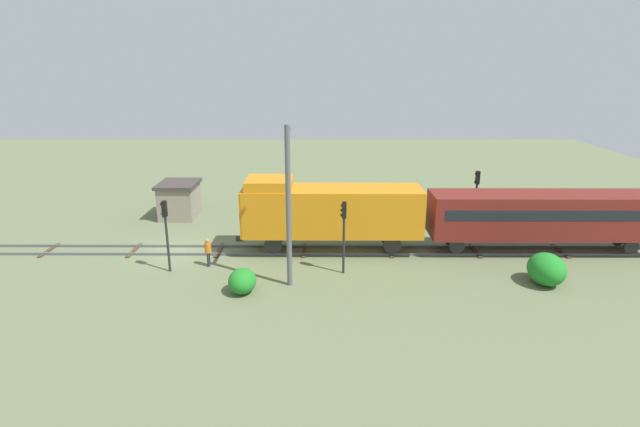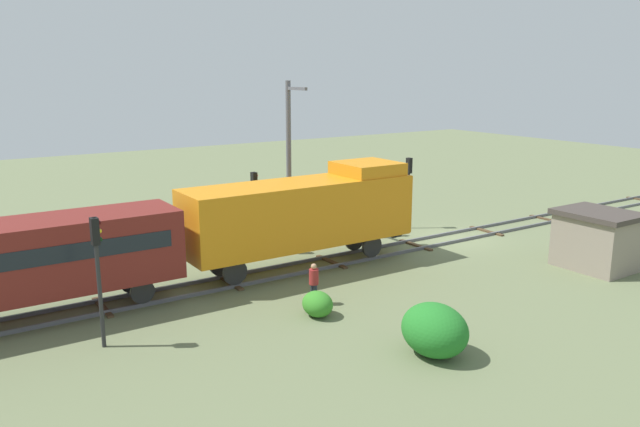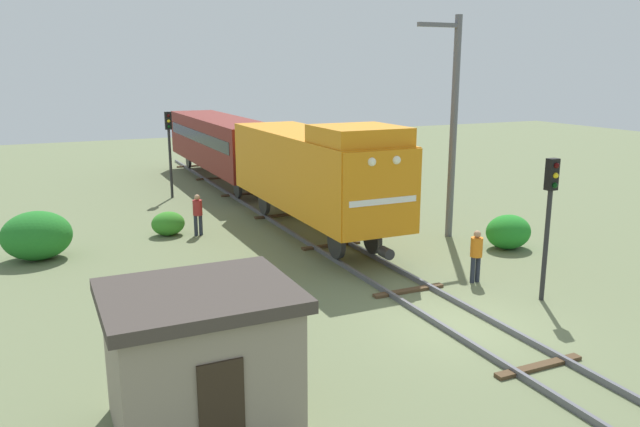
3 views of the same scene
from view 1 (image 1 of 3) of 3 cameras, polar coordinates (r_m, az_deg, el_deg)
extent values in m
plane|color=#66704C|center=(33.21, -16.08, -4.15)|extent=(98.00, 98.00, 0.00)
cube|color=#595960|center=(33.83, -15.76, -3.59)|extent=(0.10, 65.33, 0.16)
cube|color=#595960|center=(32.54, -16.43, -4.47)|extent=(0.10, 65.33, 0.16)
cube|color=#4C3823|center=(36.34, -28.56, -3.71)|extent=(2.40, 0.24, 0.09)
cube|color=#4C3823|center=(34.06, -20.49, -3.97)|extent=(2.40, 0.24, 0.09)
cube|color=#4C3823|center=(32.54, -11.47, -4.17)|extent=(2.40, 0.24, 0.09)
cube|color=#4C3823|center=(31.88, -1.82, -4.27)|extent=(2.40, 0.24, 0.09)
cube|color=#4C3823|center=(32.15, 7.95, -4.25)|extent=(2.40, 0.24, 0.09)
cube|color=#4C3823|center=(33.32, 17.29, -4.11)|extent=(2.40, 0.24, 0.09)
cube|color=#4C3823|center=(35.30, 25.80, -3.89)|extent=(2.40, 0.24, 0.09)
cube|color=orange|center=(31.01, 1.46, 0.32)|extent=(2.90, 11.00, 2.90)
cube|color=orange|center=(30.73, -5.82, 3.46)|extent=(2.75, 2.80, 0.60)
cube|color=orange|center=(31.39, -8.72, 0.33)|extent=(2.84, 0.10, 2.84)
cube|color=white|center=(31.45, -8.78, -0.01)|extent=(2.46, 0.06, 0.20)
sphere|color=white|center=(31.54, -8.78, 2.48)|extent=(0.28, 0.28, 0.28)
sphere|color=white|center=(30.68, -9.03, 2.07)|extent=(0.28, 0.28, 0.28)
cylinder|color=#262628|center=(32.00, -9.11, -2.84)|extent=(0.36, 0.50, 0.36)
cylinder|color=#262628|center=(32.45, -5.14, -2.70)|extent=(0.18, 1.10, 1.10)
cylinder|color=#262628|center=(31.10, -5.38, -3.58)|extent=(0.18, 1.10, 1.10)
cylinder|color=#262628|center=(32.60, 7.93, -2.70)|extent=(0.18, 1.10, 1.10)
cylinder|color=#262628|center=(31.26, 8.27, -3.58)|extent=(0.18, 1.10, 1.10)
cube|color=maroon|center=(33.98, 24.13, -0.12)|extent=(2.80, 14.00, 2.70)
cube|color=black|center=(33.89, 24.20, 0.44)|extent=(2.84, 12.88, 0.64)
cylinder|color=#262628|center=(33.39, 14.75, -2.76)|extent=(0.16, 0.96, 0.96)
cylinder|color=#262628|center=(32.08, 15.37, -3.62)|extent=(0.16, 0.96, 0.96)
cylinder|color=#262628|center=(37.58, 30.93, -2.48)|extent=(0.16, 0.96, 0.96)
cylinder|color=#262628|center=(36.42, 32.03, -3.21)|extent=(0.16, 0.96, 0.96)
cylinder|color=#262628|center=(29.49, -17.08, -2.57)|extent=(0.14, 0.14, 4.20)
cube|color=black|center=(29.00, -17.36, 0.51)|extent=(0.32, 0.24, 0.90)
sphere|color=#390606|center=(28.98, -17.67, 1.02)|extent=(0.16, 0.16, 0.16)
sphere|color=yellow|center=(29.05, -17.62, 0.49)|extent=(0.16, 0.16, 0.16)
sphere|color=black|center=(29.13, -17.57, -0.04)|extent=(0.16, 0.16, 0.16)
cylinder|color=#262628|center=(27.99, 2.74, -2.85)|extent=(0.14, 0.14, 4.20)
cube|color=black|center=(27.48, 2.78, 0.40)|extent=(0.32, 0.24, 0.90)
sphere|color=red|center=(27.40, 2.50, 0.94)|extent=(0.16, 0.16, 0.16)
sphere|color=#3C3306|center=(27.47, 2.49, 0.38)|extent=(0.16, 0.16, 0.16)
sphere|color=black|center=(27.55, 2.48, -0.18)|extent=(0.16, 0.16, 0.16)
cylinder|color=#262628|center=(36.19, 17.33, 1.18)|extent=(0.14, 0.14, 4.47)
cube|color=black|center=(35.78, 17.57, 3.94)|extent=(0.32, 0.24, 0.90)
sphere|color=#390606|center=(35.68, 17.40, 4.36)|extent=(0.16, 0.16, 0.16)
sphere|color=yellow|center=(35.74, 17.36, 3.93)|extent=(0.16, 0.16, 0.16)
sphere|color=black|center=(35.80, 17.32, 3.49)|extent=(0.16, 0.16, 0.16)
cylinder|color=#262B38|center=(30.33, -12.57, -5.04)|extent=(0.15, 0.15, 0.85)
cylinder|color=#262B38|center=(30.15, -12.65, -5.18)|extent=(0.15, 0.15, 0.85)
cylinder|color=orange|center=(29.98, -12.70, -3.81)|extent=(0.38, 0.38, 0.62)
sphere|color=tan|center=(29.84, -12.75, -3.04)|extent=(0.23, 0.23, 0.23)
cylinder|color=#262B38|center=(35.88, 4.39, -1.23)|extent=(0.15, 0.15, 0.85)
cylinder|color=#262B38|center=(35.69, 4.41, -1.33)|extent=(0.15, 0.15, 0.85)
cylinder|color=maroon|center=(35.57, 4.43, -0.16)|extent=(0.38, 0.38, 0.62)
sphere|color=tan|center=(35.45, 4.44, 0.50)|extent=(0.23, 0.23, 0.23)
cylinder|color=#595960|center=(25.82, -3.62, 0.58)|extent=(0.28, 0.28, 8.61)
cube|color=#595960|center=(25.90, -3.65, 9.47)|extent=(1.80, 0.16, 0.16)
cube|color=gray|center=(40.18, -15.75, 1.37)|extent=(3.20, 2.60, 2.50)
cube|color=#3F3833|center=(39.85, -15.91, 3.27)|extent=(3.50, 2.90, 0.24)
cube|color=#2D2319|center=(40.64, -17.51, 0.95)|extent=(0.80, 0.06, 1.90)
ellipsoid|color=#228226|center=(26.47, -8.87, -7.62)|extent=(1.78, 1.45, 1.29)
ellipsoid|color=#218026|center=(29.66, 24.47, -5.82)|extent=(2.37, 1.94, 1.72)
ellipsoid|color=#227526|center=(41.34, 2.71, 1.88)|extent=(2.40, 1.96, 1.75)
ellipsoid|color=#358326|center=(36.86, 5.13, -0.66)|extent=(1.34, 1.10, 0.97)
camera|label=2|loc=(55.81, 16.62, 13.60)|focal=35.00mm
camera|label=3|loc=(45.54, -28.63, 8.70)|focal=35.00mm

